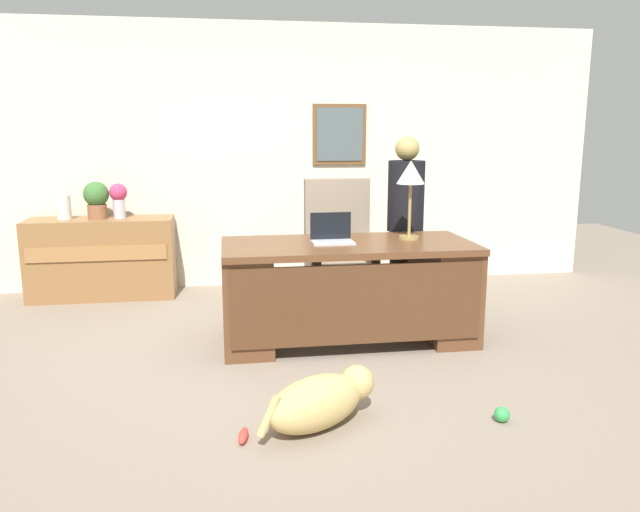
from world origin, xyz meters
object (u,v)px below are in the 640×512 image
at_px(desk_lamp, 411,177).
at_px(dog_lying, 320,401).
at_px(vase_with_flowers, 119,198).
at_px(dog_toy_ball, 502,414).
at_px(vase_empty, 64,207).
at_px(laptop, 332,235).
at_px(potted_plant, 96,198).
at_px(desk, 348,288).
at_px(person_standing, 405,225).
at_px(credenza, 102,258).
at_px(armchair, 340,254).
at_px(dog_toy_bone, 243,436).

bearing_deg(desk_lamp, dog_lying, -122.04).
height_order(vase_with_flowers, dog_toy_ball, vase_with_flowers).
bearing_deg(vase_empty, laptop, -34.03).
relative_size(laptop, desk_lamp, 0.52).
bearing_deg(vase_empty, potted_plant, 0.00).
xyz_separation_m(desk, potted_plant, (-2.15, 1.65, 0.55)).
height_order(person_standing, vase_with_flowers, person_standing).
relative_size(credenza, vase_empty, 5.88).
bearing_deg(potted_plant, dog_lying, -60.54).
height_order(armchair, dog_toy_ball, armchair).
distance_m(armchair, dog_toy_bone, 2.59).
bearing_deg(desk_lamp, person_standing, 76.61).
bearing_deg(person_standing, dog_lying, -117.65).
bearing_deg(dog_toy_bone, potted_plant, 112.34).
bearing_deg(vase_with_flowers, laptop, -40.86).
bearing_deg(vase_empty, credenza, -0.24).
relative_size(person_standing, dog_toy_bone, 9.52).
height_order(person_standing, potted_plant, person_standing).
height_order(credenza, potted_plant, potted_plant).
distance_m(desk, dog_toy_bone, 1.76).
xyz_separation_m(desk_lamp, vase_with_flowers, (-2.46, 1.53, -0.28)).
xyz_separation_m(laptop, vase_with_flowers, (-1.83, 1.58, 0.15)).
bearing_deg(laptop, armchair, 75.18).
relative_size(desk, dog_toy_bone, 11.64).
bearing_deg(vase_empty, dog_toy_bone, -63.02).
relative_size(credenza, potted_plant, 3.85).
height_order(vase_with_flowers, potted_plant, potted_plant).
bearing_deg(dog_lying, credenza, 119.24).
distance_m(credenza, person_standing, 2.98).
bearing_deg(potted_plant, desk_lamp, -29.77).
bearing_deg(desk_lamp, vase_empty, 152.84).
relative_size(desk, dog_toy_ball, 21.69).
relative_size(vase_empty, dog_toy_bone, 1.42).
bearing_deg(desk, vase_with_flowers, 139.77).
bearing_deg(desk, dog_toy_ball, -68.36).
height_order(person_standing, laptop, person_standing).
height_order(armchair, desk_lamp, desk_lamp).
bearing_deg(dog_toy_bone, desk_lamp, 49.28).
height_order(person_standing, vase_empty, person_standing).
xyz_separation_m(credenza, desk_lamp, (2.65, -1.52, 0.87)).
bearing_deg(credenza, dog_lying, -60.76).
distance_m(person_standing, dog_lying, 2.41).
bearing_deg(desk_lamp, laptop, -175.06).
relative_size(desk, desk_lamp, 3.12).
relative_size(armchair, vase_empty, 5.06).
bearing_deg(vase_with_flowers, person_standing, -20.84).
height_order(credenza, vase_empty, vase_empty).
distance_m(armchair, dog_lying, 2.36).
distance_m(person_standing, vase_with_flowers, 2.78).
distance_m(credenza, potted_plant, 0.59).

